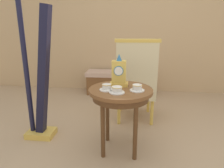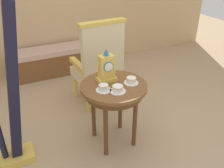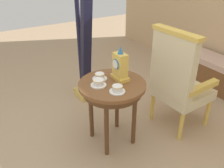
% 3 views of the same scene
% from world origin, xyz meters
% --- Properties ---
extents(ground_plane, '(10.00, 10.00, 0.00)m').
position_xyz_m(ground_plane, '(0.00, 0.00, 0.00)').
color(ground_plane, tan).
extents(wall_back, '(6.00, 0.10, 2.80)m').
position_xyz_m(wall_back, '(0.00, 2.25, 1.40)').
color(wall_back, tan).
rests_on(wall_back, ground).
extents(side_table, '(0.65, 0.65, 0.69)m').
position_xyz_m(side_table, '(-0.09, 0.05, 0.60)').
color(side_table, brown).
rests_on(side_table, ground).
extents(teacup_left, '(0.14, 0.14, 0.06)m').
position_xyz_m(teacup_left, '(-0.22, -0.01, 0.71)').
color(teacup_left, white).
rests_on(teacup_left, side_table).
extents(teacup_right, '(0.15, 0.15, 0.06)m').
position_xyz_m(teacup_right, '(-0.12, -0.08, 0.72)').
color(teacup_right, white).
rests_on(teacup_right, side_table).
extents(teacup_center, '(0.14, 0.14, 0.06)m').
position_xyz_m(teacup_center, '(0.07, 0.01, 0.71)').
color(teacup_center, white).
rests_on(teacup_center, side_table).
extents(mantel_clock, '(0.19, 0.11, 0.34)m').
position_xyz_m(mantel_clock, '(-0.12, 0.16, 0.82)').
color(mantel_clock, gold).
rests_on(mantel_clock, side_table).
extents(armchair, '(0.57, 0.56, 1.14)m').
position_xyz_m(armchair, '(0.06, 0.78, 0.59)').
color(armchair, beige).
rests_on(armchair, ground).
extents(harp, '(0.40, 0.24, 1.72)m').
position_xyz_m(harp, '(-1.04, 0.21, 0.69)').
color(harp, gold).
rests_on(harp, ground).
extents(window_bench, '(1.20, 0.40, 0.44)m').
position_xyz_m(window_bench, '(-0.30, 1.95, 0.22)').
color(window_bench, '#CCA893').
rests_on(window_bench, ground).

